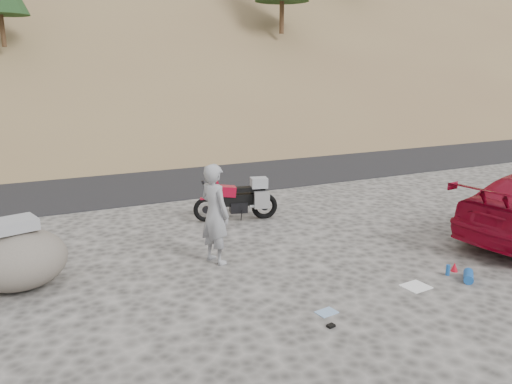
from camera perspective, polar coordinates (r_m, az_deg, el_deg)
ground at (r=8.74m, az=2.81°, el=-9.45°), size 140.00×140.00×0.00m
road at (r=16.86m, az=-11.76°, el=1.86°), size 120.00×7.00×0.05m
motorcycle at (r=11.61m, az=-1.87°, el=-0.80°), size 1.96×0.84×1.18m
man at (r=9.32m, az=-4.62°, el=-7.93°), size 0.64×0.78×1.84m
boulder at (r=8.92m, az=-25.57°, el=-6.87°), size 1.60×1.38×1.17m
gear_white_cloth at (r=8.69m, az=17.80°, el=-10.25°), size 0.45×0.41×0.01m
gear_blue_mat at (r=9.21m, az=23.11°, el=-8.84°), size 0.40×0.38×0.16m
gear_bottle at (r=9.30m, az=21.08°, el=-8.32°), size 0.08×0.08×0.19m
gear_funnel at (r=9.51m, az=21.74°, el=-7.96°), size 0.14×0.14×0.16m
gear_glove_b at (r=7.21m, az=8.55°, el=-14.87°), size 0.12×0.10×0.04m
gear_blue_cloth at (r=7.57m, az=8.07°, el=-13.45°), size 0.33×0.26×0.01m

